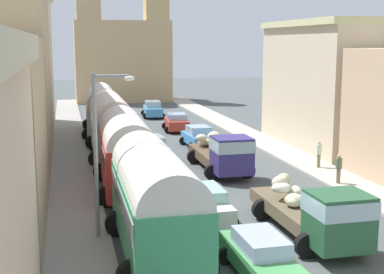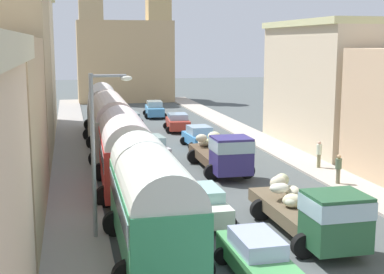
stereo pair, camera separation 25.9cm
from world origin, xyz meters
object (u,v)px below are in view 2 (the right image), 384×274
at_px(cargo_truck_0, 314,212).
at_px(pedestrian_0, 319,153).
at_px(parked_bus_0, 152,198).
at_px(parked_bus_1, 125,149).
at_px(car_6, 130,121).
at_px(cargo_truck_1, 223,153).
at_px(parked_bus_3, 103,108).
at_px(streetlamp_near, 98,143).
at_px(car_4, 203,204).
at_px(car_5, 152,147).
at_px(car_1, 178,122).
at_px(parked_bus_2, 111,123).
at_px(car_2, 155,109).
at_px(pedestrian_2, 338,168).
at_px(car_3, 257,256).
at_px(car_0, 199,137).

xyz_separation_m(cargo_truck_0, pedestrian_0, (5.65, 11.21, -0.21)).
height_order(parked_bus_0, cargo_truck_0, parked_bus_0).
height_order(parked_bus_1, car_6, parked_bus_1).
bearing_deg(cargo_truck_1, parked_bus_3, 111.06).
bearing_deg(parked_bus_1, streetlamp_near, -104.01).
relative_size(car_4, car_5, 1.03).
bearing_deg(car_1, parked_bus_2, -124.08).
bearing_deg(car_2, cargo_truck_0, -89.43).
relative_size(parked_bus_3, pedestrian_0, 5.01).
distance_m(car_5, pedestrian_2, 12.60).
xyz_separation_m(parked_bus_0, pedestrian_2, (11.21, 7.57, -1.22)).
distance_m(cargo_truck_0, streetlamp_near, 8.62).
relative_size(parked_bus_3, car_3, 2.06).
xyz_separation_m(cargo_truck_0, pedestrian_2, (4.97, 7.49, -0.24)).
distance_m(cargo_truck_1, car_0, 8.45).
relative_size(parked_bus_2, car_0, 2.46).
distance_m(parked_bus_2, streetlamp_near, 15.94).
height_order(parked_bus_0, car_4, parked_bus_0).
height_order(parked_bus_3, pedestrian_0, parked_bus_3).
xyz_separation_m(car_4, streetlamp_near, (-4.45, -1.32, 3.09)).
height_order(parked_bus_0, pedestrian_0, parked_bus_0).
xyz_separation_m(parked_bus_0, parked_bus_1, (0.00, 9.00, 0.04)).
height_order(car_2, car_6, car_2).
bearing_deg(parked_bus_0, cargo_truck_1, 62.85).
height_order(parked_bus_1, car_3, parked_bus_1).
bearing_deg(car_3, cargo_truck_1, 78.36).
bearing_deg(parked_bus_2, car_1, 55.92).
height_order(cargo_truck_1, car_3, cargo_truck_1).
height_order(parked_bus_0, car_6, parked_bus_0).
distance_m(parked_bus_0, pedestrian_2, 13.58).
distance_m(car_1, car_6, 4.34).
relative_size(parked_bus_1, car_5, 2.00).
distance_m(parked_bus_2, car_3, 20.76).
distance_m(parked_bus_1, car_1, 19.66).
relative_size(parked_bus_2, car_6, 2.43).
distance_m(parked_bus_2, car_6, 11.80).
relative_size(pedestrian_0, pedestrian_2, 1.03).
bearing_deg(pedestrian_2, parked_bus_3, 119.98).
bearing_deg(pedestrian_0, parked_bus_0, -136.45).
distance_m(parked_bus_0, car_2, 37.36).
height_order(car_3, pedestrian_0, pedestrian_0).
bearing_deg(car_1, car_4, -98.72).
relative_size(car_3, pedestrian_0, 2.43).
bearing_deg(streetlamp_near, pedestrian_0, 33.76).
bearing_deg(parked_bus_1, cargo_truck_1, 23.48).
bearing_deg(car_1, parked_bus_1, -109.18).
distance_m(car_5, car_6, 12.72).
distance_m(car_3, car_4, 6.03).
relative_size(parked_bus_1, pedestrian_0, 4.64).
xyz_separation_m(car_2, car_5, (-3.36, -20.18, -0.07)).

